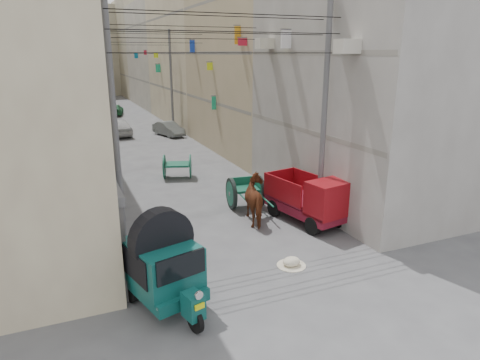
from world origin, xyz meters
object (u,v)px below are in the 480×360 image
mini_truck (313,202)px  second_cart (177,166)px  feed_sack (291,262)px  distant_car_grey (169,129)px  distant_car_green (115,110)px  distant_car_white (118,127)px  tonga_cart (245,192)px  auto_rickshaw (163,263)px  horse (258,200)px

mini_truck → second_cart: mini_truck is taller
feed_sack → distant_car_grey: (1.71, 22.38, 0.40)m
second_cart → feed_sack: (0.71, -10.61, -0.52)m
feed_sack → distant_car_green: bearing=91.0°
distant_car_white → distant_car_grey: bearing=151.1°
tonga_cart → distant_car_white: distant_car_white is taller
tonga_cart → second_cart: tonga_cart is taller
auto_rickshaw → distant_car_green: size_ratio=0.77×
feed_sack → horse: bearing=81.1°
auto_rickshaw → distant_car_white: auto_rickshaw is taller
auto_rickshaw → second_cart: size_ratio=1.70×
tonga_cart → distant_car_white: (-2.68, 18.63, -0.02)m
auto_rickshaw → distant_car_grey: 23.66m
auto_rickshaw → distant_car_white: (2.11, 24.47, -0.51)m
tonga_cart → horse: horse is taller
feed_sack → horse: 3.74m
distant_car_white → distant_car_green: distant_car_white is taller
auto_rickshaw → horse: bearing=27.2°
feed_sack → distant_car_green: distant_car_green is taller
tonga_cart → feed_sack: 5.36m
mini_truck → horse: mini_truck is taller
auto_rickshaw → feed_sack: bearing=-7.3°
auto_rickshaw → mini_truck: auto_rickshaw is taller
auto_rickshaw → mini_truck: 7.06m
mini_truck → distant_car_green: size_ratio=0.94×
mini_truck → distant_car_green: mini_truck is taller
tonga_cart → horse: size_ratio=1.45×
mini_truck → distant_car_grey: 19.85m
mini_truck → auto_rickshaw: bearing=-164.5°
auto_rickshaw → distant_car_white: 24.57m
mini_truck → distant_car_grey: (-0.62, 19.84, -0.36)m
horse → distant_car_white: size_ratio=0.53×
mini_truck → horse: bearing=137.7°
distant_car_grey → second_cart: bearing=-118.2°
mini_truck → distant_car_white: 21.78m
mini_truck → distant_car_grey: size_ratio=1.08×
tonga_cart → mini_truck: 3.15m
horse → distant_car_grey: horse is taller
tonga_cart → mini_truck: (1.54, -2.73, 0.22)m
distant_car_grey → distant_car_green: size_ratio=0.87×
mini_truck → distant_car_green: bearing=84.4°
mini_truck → feed_sack: mini_truck is taller
distant_car_grey → distant_car_green: (-2.35, 13.57, 0.00)m
second_cart → horse: (1.28, -6.98, 0.21)m
second_cart → horse: bearing=-61.0°
mini_truck → distant_car_white: (-4.22, 21.36, -0.24)m
horse → distant_car_green: bearing=-78.2°
second_cart → distant_car_green: (0.07, 25.34, -0.11)m
distant_car_white → distant_car_grey: (3.61, -1.53, -0.12)m
horse → distant_car_green: (-1.21, 32.32, -0.32)m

